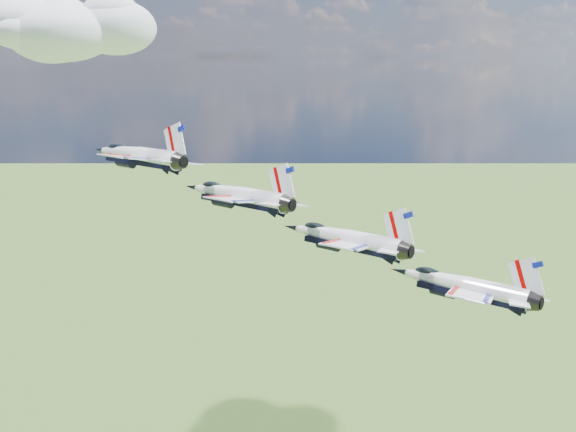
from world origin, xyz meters
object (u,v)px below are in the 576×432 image
jet_0 (136,155)px  jet_1 (235,195)px  jet_3 (460,285)px  jet_2 (343,238)px

jet_0 → jet_1: jet_0 is taller
jet_1 → jet_3: bearing=-69.8°
jet_3 → jet_2: bearing=110.2°
jet_0 → jet_3: bearing=-69.8°
jet_2 → jet_3: jet_2 is taller
jet_1 → jet_2: size_ratio=1.00×
jet_1 → jet_2: 12.11m
jet_0 → jet_1: 12.11m
jet_0 → jet_2: bearing=-69.8°
jet_2 → jet_3: bearing=-69.8°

